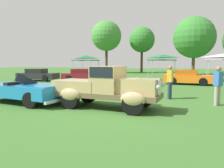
% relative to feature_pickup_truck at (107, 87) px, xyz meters
% --- Properties ---
extents(ground_plane, '(120.00, 120.00, 0.00)m').
position_rel_feature_pickup_truck_xyz_m(ground_plane, '(0.33, -0.16, -0.87)').
color(ground_plane, '#386628').
extents(feature_pickup_truck, '(4.52, 1.96, 1.70)m').
position_rel_feature_pickup_truck_xyz_m(feature_pickup_truck, '(0.00, 0.00, 0.00)').
color(feature_pickup_truck, brown).
rests_on(feature_pickup_truck, ground_plane).
extents(neighbor_convertible, '(4.36, 2.13, 1.40)m').
position_rel_feature_pickup_truck_xyz_m(neighbor_convertible, '(-3.93, -0.28, -0.29)').
color(neighbor_convertible, '#1E7AB7').
rests_on(neighbor_convertible, ground_plane).
extents(show_car_charcoal, '(4.13, 2.33, 1.22)m').
position_rel_feature_pickup_truck_xyz_m(show_car_charcoal, '(-11.35, 9.46, -0.27)').
color(show_car_charcoal, '#28282D').
rests_on(show_car_charcoal, ground_plane).
extents(show_car_burgundy, '(4.20, 2.28, 1.22)m').
position_rel_feature_pickup_truck_xyz_m(show_car_burgundy, '(-6.75, 10.45, -0.27)').
color(show_car_burgundy, maroon).
rests_on(show_car_burgundy, ground_plane).
extents(show_car_orange, '(3.98, 1.90, 1.22)m').
position_rel_feature_pickup_truck_xyz_m(show_car_orange, '(2.79, 11.10, -0.27)').
color(show_car_orange, orange).
rests_on(show_car_orange, ground_plane).
extents(spectator_between_cars, '(0.29, 0.43, 1.69)m').
position_rel_feature_pickup_truck_xyz_m(spectator_between_cars, '(2.15, 3.19, 0.05)').
color(spectator_between_cars, '#283351').
rests_on(spectator_between_cars, ground_plane).
extents(spectator_by_row, '(0.41, 0.47, 1.69)m').
position_rel_feature_pickup_truck_xyz_m(spectator_by_row, '(4.25, 2.21, 0.05)').
color(spectator_by_row, '#9E998E').
rests_on(spectator_by_row, ground_plane).
extents(canopy_tent_left_field, '(2.61, 2.61, 2.71)m').
position_rel_feature_pickup_truck_xyz_m(canopy_tent_left_field, '(-9.27, 15.82, 1.55)').
color(canopy_tent_left_field, '#B7B7BC').
rests_on(canopy_tent_left_field, ground_plane).
extents(canopy_tent_center_field, '(2.81, 2.81, 2.71)m').
position_rel_feature_pickup_truck_xyz_m(canopy_tent_center_field, '(-0.04, 15.96, 1.55)').
color(canopy_tent_center_field, '#B7B7BC').
rests_on(canopy_tent_center_field, ground_plane).
extents(treeline_far_left, '(5.15, 5.15, 8.94)m').
position_rel_feature_pickup_truck_xyz_m(treeline_far_left, '(-11.09, 26.87, 5.47)').
color(treeline_far_left, '#47331E').
rests_on(treeline_far_left, ground_plane).
extents(treeline_mid_left, '(4.60, 4.60, 8.23)m').
position_rel_feature_pickup_truck_xyz_m(treeline_mid_left, '(-5.82, 30.98, 5.03)').
color(treeline_mid_left, '#47331E').
rests_on(treeline_mid_left, ground_plane).
extents(treeline_center, '(6.01, 6.01, 8.46)m').
position_rel_feature_pickup_truck_xyz_m(treeline_center, '(3.06, 26.04, 4.58)').
color(treeline_center, brown).
rests_on(treeline_center, ground_plane).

